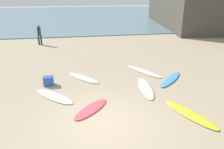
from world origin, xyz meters
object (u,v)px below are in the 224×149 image
(surfboard_6, at_px, (144,71))
(beach_cooler, at_px, (48,81))
(surfboard_2, at_px, (54,96))
(surfboard_5, at_px, (146,88))
(surfboard_0, at_px, (190,114))
(surfboard_1, at_px, (170,79))
(beachgoer_mid, at_px, (39,33))
(surfboard_3, at_px, (91,109))
(surfboard_4, at_px, (83,78))

(surfboard_6, relative_size, beach_cooler, 5.57)
(surfboard_2, bearing_deg, surfboard_5, -39.81)
(surfboard_0, height_order, surfboard_5, surfboard_0)
(surfboard_1, relative_size, beachgoer_mid, 1.46)
(surfboard_1, distance_m, surfboard_3, 4.85)
(surfboard_6, xyz_separation_m, beachgoer_mid, (-6.48, 7.93, 0.91))
(surfboard_0, relative_size, surfboard_1, 0.96)
(surfboard_1, height_order, beachgoer_mid, beachgoer_mid)
(surfboard_6, bearing_deg, surfboard_0, 64.59)
(surfboard_0, relative_size, surfboard_2, 1.05)
(surfboard_3, relative_size, surfboard_6, 0.75)
(surfboard_0, bearing_deg, surfboard_1, -122.53)
(surfboard_1, bearing_deg, surfboard_0, -58.65)
(surfboard_5, xyz_separation_m, beach_cooler, (-4.48, 1.21, 0.18))
(surfboard_1, distance_m, beach_cooler, 6.07)
(surfboard_1, xyz_separation_m, surfboard_6, (-0.96, 1.37, -0.00))
(surfboard_2, bearing_deg, beachgoer_mid, 57.57)
(surfboard_3, relative_size, surfboard_4, 0.87)
(surfboard_6, bearing_deg, surfboard_2, -2.41)
(surfboard_3, height_order, beach_cooler, beach_cooler)
(surfboard_2, height_order, surfboard_6, surfboard_6)
(surfboard_0, bearing_deg, surfboard_2, -46.41)
(surfboard_2, bearing_deg, surfboard_3, -84.90)
(surfboard_5, height_order, beach_cooler, beach_cooler)
(surfboard_1, height_order, beach_cooler, beach_cooler)
(surfboard_1, bearing_deg, beachgoer_mid, 172.00)
(surfboard_1, bearing_deg, surfboard_4, -149.42)
(surfboard_3, relative_size, beach_cooler, 4.16)
(surfboard_4, distance_m, surfboard_5, 3.32)
(surfboard_0, bearing_deg, surfboard_4, -70.69)
(surfboard_4, height_order, surfboard_6, surfboard_6)
(surfboard_4, xyz_separation_m, beach_cooler, (-1.69, -0.58, 0.18))
(surfboard_5, bearing_deg, surfboard_2, -171.13)
(surfboard_1, height_order, surfboard_4, surfboard_1)
(beach_cooler, bearing_deg, surfboard_2, -76.61)
(surfboard_3, distance_m, surfboard_4, 3.31)
(surfboard_2, relative_size, surfboard_6, 0.88)
(surfboard_2, xyz_separation_m, surfboard_3, (1.47, -1.37, -0.00))
(surfboard_0, bearing_deg, beachgoer_mid, -82.61)
(beachgoer_mid, bearing_deg, surfboard_0, -85.72)
(surfboard_6, distance_m, beachgoer_mid, 10.29)
(surfboard_1, relative_size, beach_cooler, 5.40)
(surfboard_2, distance_m, surfboard_6, 5.30)
(surfboard_1, distance_m, surfboard_4, 4.48)
(surfboard_3, bearing_deg, surfboard_6, -90.33)
(beach_cooler, bearing_deg, surfboard_0, -35.41)
(surfboard_1, relative_size, surfboard_6, 0.97)
(surfboard_6, bearing_deg, surfboard_3, 19.87)
(surfboard_0, xyz_separation_m, surfboard_5, (-0.85, 2.58, -0.00))
(beach_cooler, bearing_deg, surfboard_6, 10.61)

